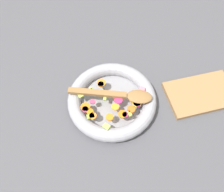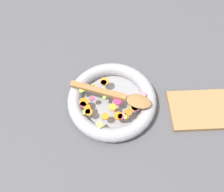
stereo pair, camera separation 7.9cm
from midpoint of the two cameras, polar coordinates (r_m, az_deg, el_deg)
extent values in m
plane|color=#4C4C51|center=(0.83, 2.70, -1.98)|extent=(4.00, 4.00, 0.00)
cylinder|color=gray|center=(0.83, 2.72, -1.78)|extent=(0.28, 0.28, 0.01)
torus|color=#9E9EA5|center=(0.81, 2.78, -1.13)|extent=(0.33, 0.33, 0.05)
cylinder|color=orange|center=(0.76, 7.16, -4.48)|extent=(0.03, 0.03, 0.01)
cylinder|color=orange|center=(0.82, 0.74, 3.62)|extent=(0.05, 0.05, 0.01)
cylinder|color=orange|center=(0.78, 8.07, -2.09)|extent=(0.04, 0.04, 0.01)
cylinder|color=orange|center=(0.75, 1.13, -5.61)|extent=(0.04, 0.04, 0.01)
cylinder|color=orange|center=(0.76, -3.59, -3.31)|extent=(0.03, 0.03, 0.01)
cylinder|color=orange|center=(0.76, 3.07, -3.23)|extent=(0.03, 0.03, 0.01)
cylinder|color=orange|center=(0.79, 3.56, -0.04)|extent=(0.03, 0.03, 0.01)
cylinder|color=orange|center=(0.82, 0.57, 3.28)|extent=(0.03, 0.03, 0.01)
cylinder|color=orange|center=(0.77, -4.53, -1.88)|extent=(0.05, 0.05, 0.01)
cylinder|color=orange|center=(0.76, -3.11, -4.53)|extent=(0.03, 0.03, 0.01)
cylinder|color=orange|center=(0.75, 4.63, -5.43)|extent=(0.04, 0.04, 0.01)
cube|color=#BADA4B|center=(0.79, 1.84, 0.74)|extent=(0.03, 0.03, 0.01)
cube|color=#BDD94F|center=(0.80, -5.33, 1.71)|extent=(0.03, 0.04, 0.01)
cube|color=#97AC39|center=(0.76, -3.72, -4.49)|extent=(0.03, 0.02, 0.01)
cube|color=#BAD34C|center=(0.81, -2.27, 2.13)|extent=(0.01, 0.03, 0.01)
cube|color=#92B63A|center=(0.80, 0.11, 1.31)|extent=(0.03, 0.02, 0.01)
cube|color=#9ABE48|center=(0.79, 0.98, -0.04)|extent=(0.02, 0.03, 0.01)
cube|color=#ABC957|center=(0.73, -0.18, -7.83)|extent=(0.03, 0.03, 0.01)
cube|color=#AABC3F|center=(0.75, 6.44, -5.58)|extent=(0.01, 0.02, 0.01)
cube|color=#97B143|center=(0.80, -1.87, 1.87)|extent=(0.02, 0.03, 0.01)
cylinder|color=#DB3867|center=(0.75, 5.29, -5.68)|extent=(0.03, 0.03, 0.01)
cylinder|color=#DC2F6B|center=(0.77, 8.97, -3.22)|extent=(0.04, 0.04, 0.01)
cylinder|color=#D83170|center=(0.78, 4.27, -1.64)|extent=(0.04, 0.04, 0.01)
cylinder|color=#CA3F5A|center=(0.79, 11.15, -1.79)|extent=(0.03, 0.03, 0.01)
cylinder|color=#C54266|center=(0.78, -2.46, -0.84)|extent=(0.03, 0.03, 0.01)
cylinder|color=pink|center=(0.80, 10.94, 0.40)|extent=(0.03, 0.03, 0.01)
cylinder|color=#CE3766|center=(0.77, -4.70, -2.48)|extent=(0.02, 0.02, 0.01)
cube|color=gold|center=(0.77, 8.73, -3.25)|extent=(0.03, 0.03, 0.01)
cube|color=olive|center=(0.79, -0.82, 1.21)|extent=(0.21, 0.09, 0.01)
ellipsoid|color=olive|center=(0.77, 9.88, -1.59)|extent=(0.10, 0.08, 0.01)
cube|color=#9E7547|center=(0.89, 25.39, -3.41)|extent=(0.26, 0.16, 0.02)
camera|label=1|loc=(0.04, -87.13, 4.85)|focal=35.00mm
camera|label=2|loc=(0.04, 92.87, -4.85)|focal=35.00mm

